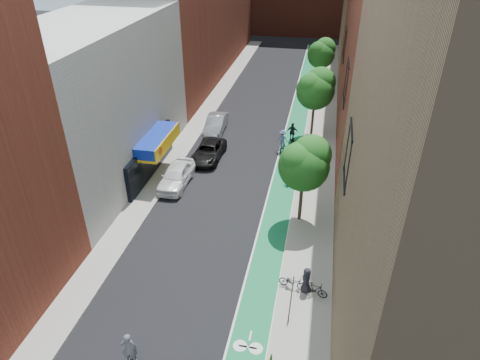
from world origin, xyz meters
The scene contains 20 objects.
ground centered at (0.00, 0.00, 0.00)m, with size 160.00×160.00×0.00m, color black.
bike_lane centered at (4.00, 26.00, 0.01)m, with size 2.00×68.00×0.01m, color #136D35.
sidewalk_left centered at (-6.00, 26.00, 0.07)m, with size 2.00×68.00×0.15m, color gray.
sidewalk_right centered at (6.50, 26.00, 0.07)m, with size 3.00×68.00×0.15m, color gray.
building_left_white centered at (-11.00, 14.00, 6.00)m, with size 8.00×20.00×12.00m, color silver.
building_right_near_tan centered at (12.00, 2.00, 9.00)m, with size 8.00×20.00×18.00m, color #8C6B4C.
building_right_mid_red centered at (12.00, 26.00, 11.00)m, with size 8.00×28.00×22.00m, color maroon.
tree_near centered at (5.65, 10.02, 4.66)m, with size 3.40×3.36×6.42m.
tree_mid centered at (5.65, 24.02, 4.89)m, with size 3.55×3.53×6.74m.
tree_far centered at (5.65, 38.02, 4.50)m, with size 3.30×3.25×6.21m.
parked_car_white centered at (-4.34, 12.84, 0.83)m, with size 1.97×4.89×1.67m, color white.
parked_car_black centered at (-3.00, 17.56, 0.69)m, with size 2.31×5.00×1.39m, color black.
parked_car_silver centered at (-3.76, 23.17, 0.80)m, with size 1.70×4.87×1.61m, color #96989E.
cyclist_lead centered at (-1.14, -3.18, 0.76)m, with size 0.99×1.94×2.24m.
cyclist_lane_near centered at (4.40, 15.02, 0.90)m, with size 0.89×1.71×2.10m.
cyclist_lane_mid centered at (3.92, 21.77, 0.82)m, with size 1.10×1.86×2.16m.
cyclist_lane_far centered at (3.20, 20.24, 0.95)m, with size 1.22×1.66×2.08m.
parked_bike_mid centered at (7.01, 2.97, 0.59)m, with size 0.42×1.48×0.89m, color black.
parked_bike_far centered at (5.76, 3.33, 0.58)m, with size 0.57×1.62×0.85m, color black.
pedestrian centered at (6.51, 3.24, 0.96)m, with size 0.79×0.51×1.61m, color black.
Camera 1 is at (6.35, -14.52, 18.05)m, focal length 32.00 mm.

